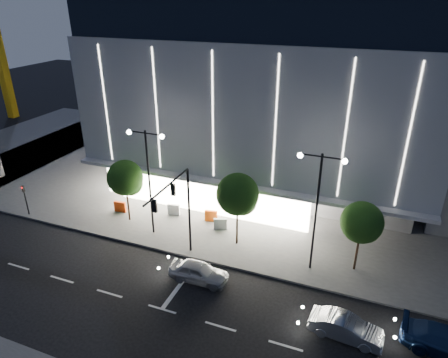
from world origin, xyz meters
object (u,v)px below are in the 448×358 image
at_px(barrier_b, 174,210).
at_px(barrier_c, 211,216).
at_px(tree_left, 126,180).
at_px(street_lamp_west, 148,168).
at_px(traffic_mast, 179,203).
at_px(street_lamp_east, 318,196).
at_px(ped_signal_far, 25,197).
at_px(tree_right, 362,224).
at_px(barrier_a, 120,207).
at_px(car_lead, 199,272).
at_px(car_second, 346,328).
at_px(barrier_d, 220,224).
at_px(tree_mid, 238,196).

bearing_deg(barrier_b, barrier_c, -6.77).
bearing_deg(tree_left, barrier_b, 34.72).
bearing_deg(street_lamp_west, traffic_mast, -33.65).
height_order(street_lamp_east, tree_left, street_lamp_east).
bearing_deg(ped_signal_far, tree_right, 5.14).
xyz_separation_m(street_lamp_west, barrier_a, (-4.59, 1.92, -5.31)).
xyz_separation_m(ped_signal_far, tree_left, (9.03, 2.52, 2.15)).
height_order(car_lead, barrier_a, car_lead).
bearing_deg(car_second, street_lamp_east, 33.42).
distance_m(street_lamp_west, tree_right, 16.19).
distance_m(tree_right, barrier_d, 11.58).
bearing_deg(barrier_b, traffic_mast, -67.04).
xyz_separation_m(street_lamp_west, tree_left, (-2.97, 1.02, -1.92)).
bearing_deg(barrier_c, barrier_a, 179.61).
distance_m(traffic_mast, tree_right, 12.63).
bearing_deg(street_lamp_east, barrier_b, 165.90).
distance_m(ped_signal_far, barrier_c, 16.55).
bearing_deg(barrier_a, tree_mid, -10.40).
relative_size(car_second, barrier_d, 3.82).
distance_m(car_lead, barrier_a, 12.16).
relative_size(street_lamp_west, tree_left, 1.57).
height_order(tree_mid, barrier_a, tree_mid).
distance_m(tree_left, car_lead, 10.84).
relative_size(ped_signal_far, tree_right, 0.54).
distance_m(traffic_mast, barrier_a, 10.67).
bearing_deg(barrier_d, car_lead, -102.83).
bearing_deg(street_lamp_west, tree_right, 3.64).
xyz_separation_m(tree_mid, car_second, (9.02, -6.60, -3.64)).
height_order(barrier_b, barrier_d, same).
height_order(ped_signal_far, car_lead, ped_signal_far).
bearing_deg(barrier_d, street_lamp_east, -38.63).
height_order(street_lamp_west, barrier_b, street_lamp_west).
relative_size(ped_signal_far, car_second, 0.71).
xyz_separation_m(street_lamp_west, barrier_d, (5.00, 2.46, -5.31)).
bearing_deg(tree_mid, car_second, -36.19).
height_order(tree_left, barrier_c, tree_left).
bearing_deg(tree_left, street_lamp_east, -3.65).
height_order(traffic_mast, barrier_a, traffic_mast).
height_order(street_lamp_east, barrier_c, street_lamp_east).
xyz_separation_m(street_lamp_east, car_second, (3.05, -5.58, -5.26)).
relative_size(tree_left, barrier_a, 5.20).
relative_size(tree_right, barrier_d, 5.01).
bearing_deg(ped_signal_far, car_second, -8.27).
bearing_deg(barrier_d, barrier_b, 149.52).
bearing_deg(tree_mid, tree_right, -0.00).
bearing_deg(barrier_b, street_lamp_west, -103.41).
bearing_deg(barrier_d, ped_signal_far, 171.58).
bearing_deg(barrier_d, barrier_a, 161.71).
xyz_separation_m(tree_right, barrier_d, (-11.03, 1.44, -3.23)).
bearing_deg(car_lead, barrier_a, 59.32).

